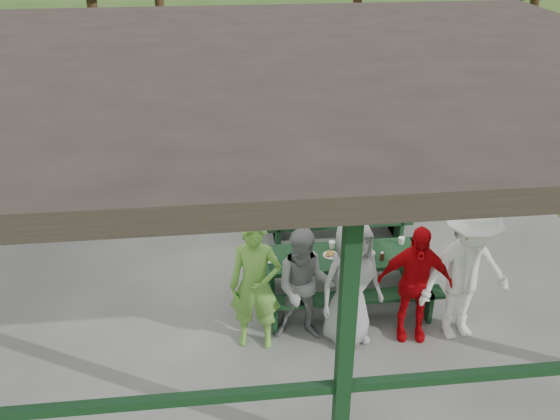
{
  "coord_description": "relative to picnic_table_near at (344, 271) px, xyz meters",
  "views": [
    {
      "loc": [
        -1.09,
        -8.02,
        5.25
      ],
      "look_at": [
        -0.23,
        -0.3,
        1.13
      ],
      "focal_mm": 38.0,
      "sensor_mm": 36.0,
      "label": 1
    }
  ],
  "objects": [
    {
      "name": "spectator_lblue",
      "position": [
        -0.88,
        2.88,
        0.24
      ],
      "size": [
        1.38,
        0.93,
        1.43
      ],
      "primitive_type": "imported",
      "rotation": [
        0.0,
        0.0,
        2.71
      ],
      "color": "#7FACC5",
      "rests_on": "concrete_slab"
    },
    {
      "name": "table_setting",
      "position": [
        -0.02,
        0.02,
        0.31
      ],
      "size": [
        2.39,
        0.45,
        0.1
      ],
      "color": "white",
      "rests_on": "picnic_table_near"
    },
    {
      "name": "ground",
      "position": [
        -0.59,
        1.2,
        -0.57
      ],
      "size": [
        90.0,
        90.0,
        0.0
      ],
      "primitive_type": "plane",
      "color": "#294E18",
      "rests_on": "ground"
    },
    {
      "name": "pavilion_structure",
      "position": [
        -0.59,
        1.2,
        2.6
      ],
      "size": [
        10.6,
        8.6,
        3.24
      ],
      "color": "black",
      "rests_on": "concrete_slab"
    },
    {
      "name": "picnic_table_far",
      "position": [
        0.23,
        2.0,
        -0.0
      ],
      "size": [
        2.39,
        1.39,
        0.75
      ],
      "color": "black",
      "rests_on": "concrete_slab"
    },
    {
      "name": "contestant_white_fedora",
      "position": [
        1.34,
        -0.92,
        0.5
      ],
      "size": [
        1.34,
        0.89,
        1.99
      ],
      "rotation": [
        0.0,
        0.0,
        0.14
      ],
      "color": "silver",
      "rests_on": "concrete_slab"
    },
    {
      "name": "pickup_truck",
      "position": [
        0.71,
        9.23,
        0.18
      ],
      "size": [
        5.64,
        3.07,
        1.5
      ],
      "primitive_type": "imported",
      "rotation": [
        0.0,
        0.0,
        1.68
      ],
      "color": "silver",
      "rests_on": "ground"
    },
    {
      "name": "spectator_grey",
      "position": [
        0.82,
        2.72,
        0.33
      ],
      "size": [
        0.96,
        0.88,
        1.6
      ],
      "primitive_type": "imported",
      "rotation": [
        0.0,
        0.0,
        2.71
      ],
      "color": "gray",
      "rests_on": "concrete_slab"
    },
    {
      "name": "contestant_green",
      "position": [
        -1.31,
        -0.8,
        0.43
      ],
      "size": [
        0.72,
        0.54,
        1.8
      ],
      "primitive_type": "imported",
      "rotation": [
        0.0,
        0.0,
        -0.18
      ],
      "color": "#68A63D",
      "rests_on": "concrete_slab"
    },
    {
      "name": "picnic_table_near",
      "position": [
        0.0,
        0.0,
        0.0
      ],
      "size": [
        2.47,
        1.39,
        0.75
      ],
      "color": "black",
      "rests_on": "concrete_slab"
    },
    {
      "name": "farm_trailer",
      "position": [
        -4.91,
        8.79,
        0.1
      ],
      "size": [
        3.91,
        2.38,
        1.36
      ],
      "rotation": [
        0.0,
        0.0,
        0.3
      ],
      "color": "#1B3598",
      "rests_on": "ground"
    },
    {
      "name": "contestant_grey_mid",
      "position": [
        -0.12,
        -0.85,
        0.41
      ],
      "size": [
        0.98,
        0.79,
        1.75
      ],
      "primitive_type": "imported",
      "rotation": [
        0.0,
        0.0,
        0.3
      ],
      "color": "#959497",
      "rests_on": "concrete_slab"
    },
    {
      "name": "spectator_blue",
      "position": [
        -1.95,
        3.29,
        0.33
      ],
      "size": [
        0.69,
        0.59,
        1.61
      ],
      "primitive_type": "imported",
      "rotation": [
        0.0,
        0.0,
        3.56
      ],
      "color": "teal",
      "rests_on": "concrete_slab"
    },
    {
      "name": "concrete_slab",
      "position": [
        -0.59,
        1.2,
        -0.52
      ],
      "size": [
        10.0,
        8.0,
        0.1
      ],
      "primitive_type": "cube",
      "color": "slate",
      "rests_on": "ground"
    },
    {
      "name": "contestant_grey_left",
      "position": [
        -0.69,
        -0.75,
        0.33
      ],
      "size": [
        0.85,
        0.71,
        1.6
      ],
      "primitive_type": "imported",
      "rotation": [
        0.0,
        0.0,
        -0.14
      ],
      "color": "gray",
      "rests_on": "concrete_slab"
    },
    {
      "name": "contestant_red",
      "position": [
        0.7,
        -0.86,
        0.34
      ],
      "size": [
        1.01,
        0.55,
        1.63
      ],
      "primitive_type": "imported",
      "rotation": [
        0.0,
        0.0,
        -0.16
      ],
      "color": "#BB050B",
      "rests_on": "concrete_slab"
    }
  ]
}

